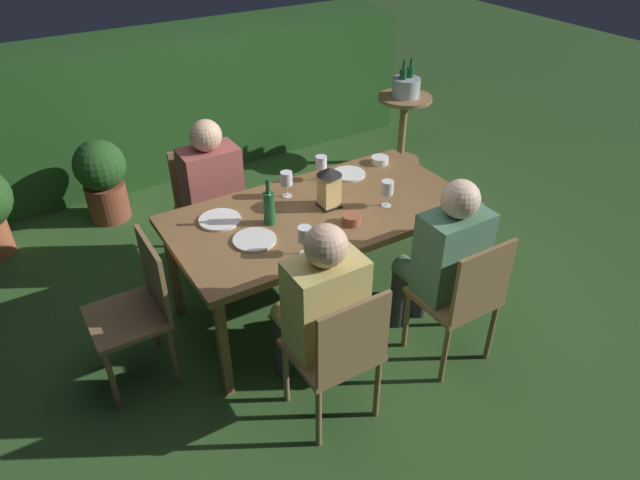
# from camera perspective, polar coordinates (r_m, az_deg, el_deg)

# --- Properties ---
(ground_plane) EXTENTS (16.00, 16.00, 0.00)m
(ground_plane) POSITION_cam_1_polar(r_m,az_deg,el_deg) (3.91, 0.00, -6.26)
(ground_plane) COLOR #2D5123
(dining_table) EXTENTS (1.83, 0.94, 0.73)m
(dining_table) POSITION_cam_1_polar(r_m,az_deg,el_deg) (3.51, 0.00, 2.27)
(dining_table) COLOR brown
(dining_table) RESTS_ON ground
(chair_side_right_a) EXTENTS (0.42, 0.40, 0.87)m
(chair_side_right_a) POSITION_cam_1_polar(r_m,az_deg,el_deg) (4.14, -11.17, 3.69)
(chair_side_right_a) COLOR brown
(chair_side_right_a) RESTS_ON ground
(person_in_rust) EXTENTS (0.38, 0.47, 1.15)m
(person_in_rust) POSITION_cam_1_polar(r_m,az_deg,el_deg) (3.90, -10.34, 4.40)
(person_in_rust) COLOR #9E4C47
(person_in_rust) RESTS_ON ground
(chair_head_near) EXTENTS (0.40, 0.42, 0.87)m
(chair_head_near) POSITION_cam_1_polar(r_m,az_deg,el_deg) (3.29, -17.71, -6.31)
(chair_head_near) COLOR brown
(chair_head_near) RESTS_ON ground
(chair_side_left_b) EXTENTS (0.42, 0.40, 0.87)m
(chair_side_left_b) POSITION_cam_1_polar(r_m,az_deg,el_deg) (3.30, 14.09, -5.45)
(chair_side_left_b) COLOR brown
(chair_side_left_b) RESTS_ON ground
(person_in_green) EXTENTS (0.38, 0.47, 1.15)m
(person_in_green) POSITION_cam_1_polar(r_m,az_deg,el_deg) (3.32, 12.16, -1.63)
(person_in_green) COLOR #4C7A5B
(person_in_green) RESTS_ON ground
(chair_side_left_a) EXTENTS (0.42, 0.40, 0.87)m
(chair_side_left_a) POSITION_cam_1_polar(r_m,az_deg,el_deg) (2.88, 1.93, -11.05)
(chair_side_left_a) COLOR brown
(chair_side_left_a) RESTS_ON ground
(person_in_mustard) EXTENTS (0.38, 0.47, 1.15)m
(person_in_mustard) POSITION_cam_1_polar(r_m,az_deg,el_deg) (2.90, -0.12, -6.60)
(person_in_mustard) COLOR tan
(person_in_mustard) RESTS_ON ground
(lantern_centerpiece) EXTENTS (0.15, 0.15, 0.27)m
(lantern_centerpiece) POSITION_cam_1_polar(r_m,az_deg,el_deg) (3.45, 0.92, 5.50)
(lantern_centerpiece) COLOR black
(lantern_centerpiece) RESTS_ON dining_table
(green_bottle_on_table) EXTENTS (0.07, 0.07, 0.29)m
(green_bottle_on_table) POSITION_cam_1_polar(r_m,az_deg,el_deg) (3.31, -5.11, 3.30)
(green_bottle_on_table) COLOR #195128
(green_bottle_on_table) RESTS_ON dining_table
(wine_glass_a) EXTENTS (0.08, 0.08, 0.17)m
(wine_glass_a) POSITION_cam_1_polar(r_m,az_deg,el_deg) (3.78, 0.11, 7.64)
(wine_glass_a) COLOR silver
(wine_glass_a) RESTS_ON dining_table
(wine_glass_b) EXTENTS (0.08, 0.08, 0.17)m
(wine_glass_b) POSITION_cam_1_polar(r_m,az_deg,el_deg) (3.50, 6.74, 5.09)
(wine_glass_b) COLOR silver
(wine_glass_b) RESTS_ON dining_table
(wine_glass_c) EXTENTS (0.08, 0.08, 0.17)m
(wine_glass_c) POSITION_cam_1_polar(r_m,az_deg,el_deg) (3.03, -1.55, 0.44)
(wine_glass_c) COLOR silver
(wine_glass_c) RESTS_ON dining_table
(wine_glass_d) EXTENTS (0.08, 0.08, 0.17)m
(wine_glass_d) POSITION_cam_1_polar(r_m,az_deg,el_deg) (3.58, -3.37, 6.03)
(wine_glass_d) COLOR silver
(wine_glass_d) RESTS_ON dining_table
(plate_a) EXTENTS (0.24, 0.24, 0.01)m
(plate_a) POSITION_cam_1_polar(r_m,az_deg,el_deg) (3.22, -6.56, 0.02)
(plate_a) COLOR silver
(plate_a) RESTS_ON dining_table
(plate_b) EXTENTS (0.25, 0.25, 0.01)m
(plate_b) POSITION_cam_1_polar(r_m,az_deg,el_deg) (3.42, -9.98, 2.00)
(plate_b) COLOR white
(plate_b) RESTS_ON dining_table
(plate_c) EXTENTS (0.22, 0.22, 0.01)m
(plate_c) POSITION_cam_1_polar(r_m,az_deg,el_deg) (3.89, 2.89, 6.62)
(plate_c) COLOR white
(plate_c) RESTS_ON dining_table
(bowl_olives) EXTENTS (0.11, 0.11, 0.06)m
(bowl_olives) POSITION_cam_1_polar(r_m,az_deg,el_deg) (3.34, 3.17, 2.11)
(bowl_olives) COLOR #9E5138
(bowl_olives) RESTS_ON dining_table
(bowl_bread) EXTENTS (0.12, 0.12, 0.05)m
(bowl_bread) POSITION_cam_1_polar(r_m,az_deg,el_deg) (4.06, 5.99, 7.96)
(bowl_bread) COLOR silver
(bowl_bread) RESTS_ON dining_table
(side_table) EXTENTS (0.50, 0.50, 0.67)m
(side_table) POSITION_cam_1_polar(r_m,az_deg,el_deg) (5.63, 8.31, 11.84)
(side_table) COLOR #937047
(side_table) RESTS_ON ground
(ice_bucket) EXTENTS (0.26, 0.26, 0.34)m
(ice_bucket) POSITION_cam_1_polar(r_m,az_deg,el_deg) (5.51, 8.59, 15.00)
(ice_bucket) COLOR #B2B7BF
(ice_bucket) RESTS_ON side_table
(hedge_backdrop) EXTENTS (4.53, 0.82, 1.22)m
(hedge_backdrop) POSITION_cam_1_polar(r_m,az_deg,el_deg) (5.73, -14.17, 13.43)
(hedge_backdrop) COLOR #234C1E
(hedge_backdrop) RESTS_ON ground
(potted_plant_corner) EXTENTS (0.41, 0.41, 0.69)m
(potted_plant_corner) POSITION_cam_1_polar(r_m,az_deg,el_deg) (4.95, -20.92, 5.88)
(potted_plant_corner) COLOR brown
(potted_plant_corner) RESTS_ON ground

